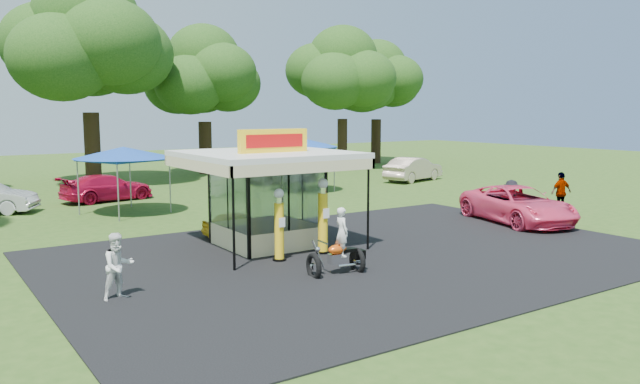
{
  "coord_description": "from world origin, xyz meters",
  "views": [
    {
      "loc": [
        -12.63,
        -14.14,
        4.81
      ],
      "look_at": [
        -0.4,
        4.0,
        1.94
      ],
      "focal_mm": 35.0,
      "sensor_mm": 36.0,
      "label": 1
    }
  ],
  "objects_px": {
    "motorcycle": "(340,247)",
    "bg_car_d": "(283,172)",
    "spectator_west": "(118,266)",
    "gas_pump_right": "(323,218)",
    "bg_car_b": "(107,188)",
    "bg_car_e": "(413,169)",
    "spectator_east_a": "(511,200)",
    "spectator_east_b": "(561,192)",
    "pink_sedan": "(518,205)",
    "kiosk_car": "(239,224)",
    "tent_west": "(123,153)",
    "gas_pump_left": "(279,227)",
    "a_frame_sign": "(542,217)",
    "tent_east": "(299,143)",
    "gas_station_kiosk": "(267,197)"
  },
  "relations": [
    {
      "from": "gas_pump_right",
      "to": "bg_car_d",
      "type": "height_order",
      "value": "gas_pump_right"
    },
    {
      "from": "tent_east",
      "to": "spectator_west",
      "type": "bearing_deg",
      "value": -134.22
    },
    {
      "from": "spectator_east_b",
      "to": "pink_sedan",
      "type": "bearing_deg",
      "value": 20.81
    },
    {
      "from": "spectator_east_a",
      "to": "a_frame_sign",
      "type": "bearing_deg",
      "value": 32.09
    },
    {
      "from": "pink_sedan",
      "to": "bg_car_b",
      "type": "xyz_separation_m",
      "value": [
        -12.77,
        16.62,
        -0.09
      ]
    },
    {
      "from": "kiosk_car",
      "to": "bg_car_d",
      "type": "bearing_deg",
      "value": -36.19
    },
    {
      "from": "spectator_west",
      "to": "motorcycle",
      "type": "bearing_deg",
      "value": -21.82
    },
    {
      "from": "bg_car_d",
      "to": "bg_car_b",
      "type": "bearing_deg",
      "value": 100.82
    },
    {
      "from": "a_frame_sign",
      "to": "tent_west",
      "type": "height_order",
      "value": "tent_west"
    },
    {
      "from": "gas_pump_left",
      "to": "a_frame_sign",
      "type": "distance_m",
      "value": 11.85
    },
    {
      "from": "spectator_east_a",
      "to": "tent_west",
      "type": "distance_m",
      "value": 17.74
    },
    {
      "from": "spectator_east_a",
      "to": "bg_car_b",
      "type": "bearing_deg",
      "value": -92.87
    },
    {
      "from": "motorcycle",
      "to": "spectator_east_b",
      "type": "xyz_separation_m",
      "value": [
        15.25,
        3.26,
        0.16
      ]
    },
    {
      "from": "gas_pump_left",
      "to": "a_frame_sign",
      "type": "xyz_separation_m",
      "value": [
        11.78,
        -1.14,
        -0.63
      ]
    },
    {
      "from": "kiosk_car",
      "to": "gas_pump_right",
      "type": "bearing_deg",
      "value": -167.66
    },
    {
      "from": "spectator_east_b",
      "to": "tent_west",
      "type": "bearing_deg",
      "value": -21.97
    },
    {
      "from": "motorcycle",
      "to": "spectator_east_a",
      "type": "xyz_separation_m",
      "value": [
        11.66,
        3.26,
        0.08
      ]
    },
    {
      "from": "pink_sedan",
      "to": "a_frame_sign",
      "type": "bearing_deg",
      "value": -83.48
    },
    {
      "from": "spectator_west",
      "to": "bg_car_d",
      "type": "relative_size",
      "value": 0.34
    },
    {
      "from": "kiosk_car",
      "to": "motorcycle",
      "type": "bearing_deg",
      "value": 179.09
    },
    {
      "from": "tent_west",
      "to": "spectator_east_a",
      "type": "bearing_deg",
      "value": -39.41
    },
    {
      "from": "bg_car_b",
      "to": "bg_car_e",
      "type": "relative_size",
      "value": 0.98
    },
    {
      "from": "spectator_east_a",
      "to": "tent_east",
      "type": "height_order",
      "value": "tent_east"
    },
    {
      "from": "kiosk_car",
      "to": "tent_west",
      "type": "xyz_separation_m",
      "value": [
        -2.07,
        7.67,
        2.36
      ]
    },
    {
      "from": "spectator_west",
      "to": "gas_pump_right",
      "type": "bearing_deg",
      "value": -1.05
    },
    {
      "from": "bg_car_d",
      "to": "tent_east",
      "type": "height_order",
      "value": "tent_east"
    },
    {
      "from": "motorcycle",
      "to": "bg_car_d",
      "type": "distance_m",
      "value": 23.56
    },
    {
      "from": "pink_sedan",
      "to": "tent_west",
      "type": "relative_size",
      "value": 1.27
    },
    {
      "from": "gas_pump_right",
      "to": "bg_car_e",
      "type": "distance_m",
      "value": 22.78
    },
    {
      "from": "kiosk_car",
      "to": "tent_east",
      "type": "height_order",
      "value": "tent_east"
    },
    {
      "from": "gas_pump_right",
      "to": "motorcycle",
      "type": "bearing_deg",
      "value": -113.45
    },
    {
      "from": "gas_pump_left",
      "to": "kiosk_car",
      "type": "distance_m",
      "value": 4.55
    },
    {
      "from": "spectator_east_b",
      "to": "gas_station_kiosk",
      "type": "bearing_deg",
      "value": 6.11
    },
    {
      "from": "gas_pump_right",
      "to": "spectator_west",
      "type": "bearing_deg",
      "value": -169.81
    },
    {
      "from": "kiosk_car",
      "to": "tent_east",
      "type": "bearing_deg",
      "value": -41.91
    },
    {
      "from": "kiosk_car",
      "to": "tent_west",
      "type": "relative_size",
      "value": 0.63
    },
    {
      "from": "bg_car_b",
      "to": "tent_east",
      "type": "xyz_separation_m",
      "value": [
        10.56,
        -2.44,
        2.21
      ]
    },
    {
      "from": "kiosk_car",
      "to": "tent_east",
      "type": "relative_size",
      "value": 0.61
    },
    {
      "from": "pink_sedan",
      "to": "bg_car_b",
      "type": "relative_size",
      "value": 1.17
    },
    {
      "from": "spectator_west",
      "to": "spectator_east_b",
      "type": "distance_m",
      "value": 21.49
    },
    {
      "from": "pink_sedan",
      "to": "tent_east",
      "type": "distance_m",
      "value": 14.51
    },
    {
      "from": "bg_car_b",
      "to": "spectator_east_b",
      "type": "bearing_deg",
      "value": -144.89
    },
    {
      "from": "kiosk_car",
      "to": "tent_west",
      "type": "distance_m",
      "value": 8.29
    },
    {
      "from": "bg_car_e",
      "to": "a_frame_sign",
      "type": "bearing_deg",
      "value": 139.57
    },
    {
      "from": "gas_pump_right",
      "to": "spectator_east_b",
      "type": "relative_size",
      "value": 1.33
    },
    {
      "from": "gas_station_kiosk",
      "to": "pink_sedan",
      "type": "height_order",
      "value": "gas_station_kiosk"
    },
    {
      "from": "gas_pump_left",
      "to": "gas_pump_right",
      "type": "distance_m",
      "value": 1.75
    },
    {
      "from": "motorcycle",
      "to": "bg_car_e",
      "type": "relative_size",
      "value": 0.42
    },
    {
      "from": "gas_station_kiosk",
      "to": "motorcycle",
      "type": "distance_m",
      "value": 4.68
    },
    {
      "from": "motorcycle",
      "to": "gas_pump_left",
      "type": "bearing_deg",
      "value": 113.04
    }
  ]
}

